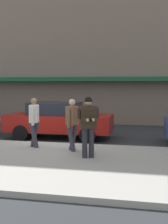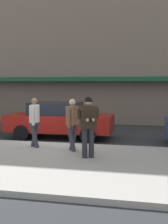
{
  "view_description": "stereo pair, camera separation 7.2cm",
  "coord_description": "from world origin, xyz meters",
  "px_view_note": "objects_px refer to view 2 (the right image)",
  "views": [
    {
      "loc": [
        3.82,
        -11.2,
        2.31
      ],
      "look_at": [
        1.83,
        -2.23,
        1.49
      ],
      "focal_mm": 50.0,
      "sensor_mm": 36.0,
      "label": 1
    },
    {
      "loc": [
        3.89,
        -11.19,
        2.31
      ],
      "look_at": [
        1.83,
        -2.23,
        1.49
      ],
      "focal_mm": 50.0,
      "sensor_mm": 36.0,
      "label": 2
    }
  ],
  "objects_px": {
    "man_texting_on_phone": "(88,121)",
    "pedestrian_dark_coat": "(72,121)",
    "pedestrian_in_light_coat": "(35,119)",
    "parked_sedan_mid": "(59,120)"
  },
  "relations": [
    {
      "from": "man_texting_on_phone",
      "to": "pedestrian_dark_coat",
      "type": "bearing_deg",
      "value": 129.25
    },
    {
      "from": "man_texting_on_phone",
      "to": "pedestrian_in_light_coat",
      "type": "relative_size",
      "value": 1.06
    },
    {
      "from": "parked_sedan_mid",
      "to": "pedestrian_dark_coat",
      "type": "bearing_deg",
      "value": -64.8
    },
    {
      "from": "man_texting_on_phone",
      "to": "pedestrian_in_light_coat",
      "type": "bearing_deg",
      "value": 151.65
    },
    {
      "from": "parked_sedan_mid",
      "to": "man_texting_on_phone",
      "type": "distance_m",
      "value": 4.38
    },
    {
      "from": "man_texting_on_phone",
      "to": "pedestrian_in_light_coat",
      "type": "height_order",
      "value": "man_texting_on_phone"
    },
    {
      "from": "man_texting_on_phone",
      "to": "pedestrian_dark_coat",
      "type": "distance_m",
      "value": 1.14
    },
    {
      "from": "parked_sedan_mid",
      "to": "pedestrian_dark_coat",
      "type": "distance_m",
      "value": 3.27
    },
    {
      "from": "parked_sedan_mid",
      "to": "man_texting_on_phone",
      "type": "height_order",
      "value": "man_texting_on_phone"
    },
    {
      "from": "parked_sedan_mid",
      "to": "pedestrian_in_light_coat",
      "type": "bearing_deg",
      "value": -90.95
    }
  ]
}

